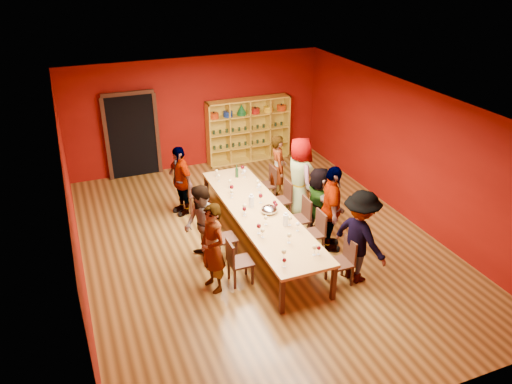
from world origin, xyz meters
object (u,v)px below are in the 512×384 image
tasting_table (260,214)px  chair_person_right_3 (283,198)px  person_left_1 (213,248)px  spittoon_bowl (269,210)px  chair_person_left_4 (192,191)px  chair_person_left_2 (221,236)px  chair_person_left_1 (236,260)px  chair_person_right_4 (268,182)px  chair_person_right_1 (316,230)px  person_left_4 (180,180)px  person_right_2 (319,202)px  person_right_1 (332,209)px  chair_person_right_2 (302,216)px  person_right_3 (300,177)px  shelving_unit (248,127)px  wine_bottle (237,173)px  person_right_0 (360,237)px  person_left_2 (202,226)px  person_right_4 (278,168)px  chair_person_right_0 (344,259)px

tasting_table → chair_person_right_3: bearing=42.4°
person_left_1 → spittoon_bowl: size_ratio=5.21×
chair_person_left_4 → spittoon_bowl: bearing=-62.6°
chair_person_left_2 → chair_person_left_1: bearing=-90.0°
chair_person_right_4 → chair_person_right_3: bearing=-90.0°
chair_person_left_4 → chair_person_right_1: 3.18m
person_left_4 → person_right_2: person_left_4 is taller
chair_person_right_1 → person_right_1: bearing=-0.0°
chair_person_left_2 → chair_person_right_1: (1.82, -0.49, 0.00)m
person_right_1 → chair_person_right_2: 0.81m
person_right_3 → shelving_unit: bearing=-2.6°
person_left_4 → wine_bottle: size_ratio=5.37×
person_right_0 → chair_person_left_2: bearing=37.9°
person_left_4 → person_right_3: person_right_3 is taller
chair_person_left_1 → chair_person_right_1: same height
person_left_1 → chair_person_right_1: (2.25, 0.38, -0.35)m
chair_person_right_2 → chair_person_right_4: bearing=90.0°
person_left_1 → spittoon_bowl: (1.48, 0.96, -0.02)m
chair_person_left_4 → person_right_1: bearing=-50.6°
tasting_table → person_right_0: bearing=-56.2°
shelving_unit → person_left_4: size_ratio=1.47×
chair_person_right_1 → person_right_1: (0.33, -0.00, 0.41)m
person_left_1 → chair_person_right_1: 2.31m
person_left_2 → person_right_1: (2.52, -0.49, 0.10)m
chair_person_right_3 → person_right_1: bearing=-78.0°
chair_person_right_4 → person_right_4: (0.25, -0.00, 0.33)m
person_right_2 → person_right_4: person_right_4 is taller
chair_person_left_1 → person_left_2: 1.00m
chair_person_left_1 → person_right_3: (2.21, 1.92, 0.43)m
person_left_2 → chair_person_right_2: bearing=88.9°
person_right_2 → chair_person_left_4: bearing=46.7°
chair_person_left_1 → chair_person_left_4: bearing=90.0°
person_right_0 → chair_person_right_3: person_right_0 is taller
person_left_1 → spittoon_bowl: bearing=107.7°
chair_person_left_2 → wine_bottle: bearing=62.0°
person_right_0 → chair_person_right_2: 1.78m
person_left_1 → chair_person_left_4: size_ratio=1.90×
chair_person_right_0 → person_left_4: bearing=119.3°
chair_person_left_4 → person_right_1: person_right_1 is taller
tasting_table → chair_person_right_2: size_ratio=5.06×
shelving_unit → chair_person_right_2: bearing=-96.3°
chair_person_right_3 → wine_bottle: 1.25m
person_right_0 → person_left_2: bearing=42.2°
chair_person_right_1 → chair_person_right_2: bearing=90.0°
wine_bottle → chair_person_left_2: bearing=-118.0°
person_right_4 → spittoon_bowl: size_ratio=5.09×
person_left_2 → spittoon_bowl: (1.42, 0.09, 0.02)m
chair_person_right_3 → person_right_4: size_ratio=0.54×
person_left_4 → chair_person_right_0: person_left_4 is taller
person_right_2 → person_right_3: bearing=-1.4°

